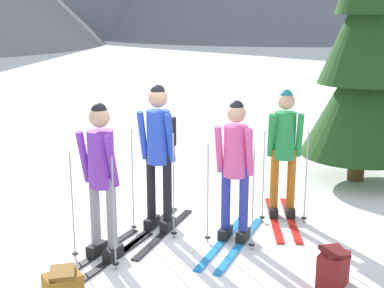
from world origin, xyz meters
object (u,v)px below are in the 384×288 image
Objects in this scene: skier_in_blue at (159,149)px; pine_tree_near at (365,54)px; skier_in_pink at (236,164)px; backpack_on_snow_beside at (333,268)px; skier_in_green at (284,147)px; skier_in_purple at (101,176)px.

pine_tree_near reaches higher than skier_in_blue.
skier_in_pink is at bearing -143.71° from pine_tree_near.
backpack_on_snow_beside is at bearing -62.38° from skier_in_pink.
skier_in_green reaches higher than skier_in_pink.
skier_in_purple is 4.75m from pine_tree_near.
backpack_on_snow_beside is at bearing -49.92° from skier_in_blue.
skier_in_green is (0.82, 0.60, 0.02)m from skier_in_pink.
skier_in_blue is 3.81m from pine_tree_near.
skier_in_blue reaches higher than skier_in_pink.
pine_tree_near reaches higher than backpack_on_snow_beside.
skier_in_purple is 1.02× the size of skier_in_green.
backpack_on_snow_beside is at bearing -95.03° from skier_in_green.
skier_in_purple is 1.03× the size of skier_in_pink.
skier_in_green is 4.31× the size of backpack_on_snow_beside.
backpack_on_snow_beside is (0.66, -1.25, -0.76)m from skier_in_pink.
skier_in_blue is 1.07× the size of skier_in_green.
backpack_on_snow_beside is (-1.93, -3.15, -1.84)m from pine_tree_near.
skier_in_green is at bearing 18.19° from skier_in_purple.
skier_in_purple is at bearing 153.99° from backpack_on_snow_beside.
pine_tree_near reaches higher than skier_in_purple.
skier_in_blue reaches higher than skier_in_purple.
skier_in_purple is 0.39× the size of pine_tree_near.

